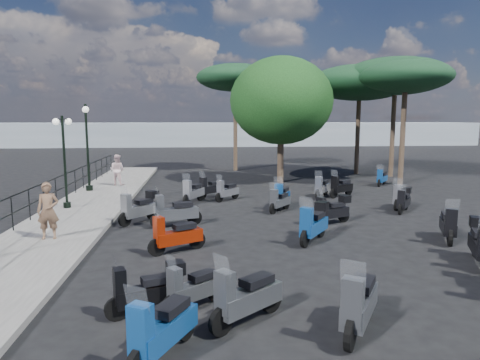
{
  "coord_description": "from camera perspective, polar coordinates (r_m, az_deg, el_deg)",
  "views": [
    {
      "loc": [
        -1.89,
        -12.93,
        3.66
      ],
      "look_at": [
        -0.34,
        3.89,
        1.2
      ],
      "focal_mm": 32.0,
      "sensor_mm": 36.0,
      "label": 1
    }
  ],
  "objects": [
    {
      "name": "sidewalk",
      "position": [
        16.96,
        -20.97,
        -4.47
      ],
      "size": [
        3.0,
        30.0,
        0.15
      ],
      "primitive_type": "cube",
      "color": "#615F5C",
      "rests_on": "ground"
    },
    {
      "name": "lamp_post_2",
      "position": [
        21.86,
        -19.72,
        4.82
      ],
      "size": [
        0.54,
        1.19,
        4.16
      ],
      "rotation": [
        0.0,
        0.0,
        0.27
      ],
      "color": "black",
      "rests_on": "sidewalk"
    },
    {
      "name": "lamp_post_1",
      "position": [
        17.96,
        -22.38,
        3.0
      ],
      "size": [
        0.48,
        1.03,
        3.6
      ],
      "rotation": [
        0.0,
        0.0,
        -0.28
      ],
      "color": "black",
      "rests_on": "sidewalk"
    },
    {
      "name": "scooter_18",
      "position": [
        15.18,
        12.19,
        -4.0
      ],
      "size": [
        1.5,
        0.86,
        1.28
      ],
      "rotation": [
        0.0,
        0.0,
        1.99
      ],
      "color": "black",
      "rests_on": "ground"
    },
    {
      "name": "scooter_17",
      "position": [
        14.29,
        26.02,
        -5.44
      ],
      "size": [
        0.9,
        1.61,
        1.37
      ],
      "rotation": [
        0.0,
        0.0,
        2.71
      ],
      "color": "black",
      "rests_on": "ground"
    },
    {
      "name": "scooter_10",
      "position": [
        19.75,
        -3.91,
        -1.11
      ],
      "size": [
        1.27,
        1.12,
        1.27
      ],
      "rotation": [
        0.0,
        0.0,
        2.28
      ],
      "color": "black",
      "rests_on": "ground"
    },
    {
      "name": "scooter_8",
      "position": [
        16.83,
        5.27,
        -2.85
      ],
      "size": [
        1.02,
        1.24,
        1.21
      ],
      "rotation": [
        0.0,
        0.0,
        2.46
      ],
      "color": "black",
      "rests_on": "ground"
    },
    {
      "name": "scooter_14",
      "position": [
        17.55,
        5.6,
        -2.22
      ],
      "size": [
        0.91,
        1.59,
        1.36
      ],
      "rotation": [
        0.0,
        0.0,
        2.7
      ],
      "color": "black",
      "rests_on": "ground"
    },
    {
      "name": "scooter_3",
      "position": [
        14.64,
        -8.67,
        -4.29
      ],
      "size": [
        1.74,
        0.79,
        1.43
      ],
      "rotation": [
        0.0,
        0.0,
        1.88
      ],
      "color": "black",
      "rests_on": "ground"
    },
    {
      "name": "broadleaf_tree",
      "position": [
        24.34,
        5.52,
        10.45
      ],
      "size": [
        5.74,
        5.74,
        7.04
      ],
      "color": "#38281E",
      "rests_on": "ground"
    },
    {
      "name": "pine_2",
      "position": [
        29.98,
        -0.64,
        13.43
      ],
      "size": [
        5.32,
        5.32,
        7.31
      ],
      "color": "#38281E",
      "rests_on": "ground"
    },
    {
      "name": "scooter_5",
      "position": [
        18.56,
        -6.28,
        -1.65
      ],
      "size": [
        0.95,
        1.55,
        1.36
      ],
      "rotation": [
        0.0,
        0.0,
        2.65
      ],
      "color": "black",
      "rests_on": "ground"
    },
    {
      "name": "woman",
      "position": [
        13.65,
        -24.22,
        -3.76
      ],
      "size": [
        0.66,
        0.48,
        1.67
      ],
      "primitive_type": "imported",
      "rotation": [
        0.0,
        0.0,
        0.13
      ],
      "color": "brown",
      "rests_on": "sidewalk"
    },
    {
      "name": "pedestrian_far",
      "position": [
        23.3,
        -16.07,
        1.3
      ],
      "size": [
        0.94,
        0.83,
        1.61
      ],
      "primitive_type": "imported",
      "rotation": [
        0.0,
        0.0,
        2.82
      ],
      "color": "silver",
      "rests_on": "sidewalk"
    },
    {
      "name": "scooter_1",
      "position": [
        8.52,
        -6.24,
        -14.21
      ],
      "size": [
        1.23,
        0.98,
        1.18
      ],
      "rotation": [
        0.0,
        0.0,
        2.22
      ],
      "color": "black",
      "rests_on": "ground"
    },
    {
      "name": "pine_1",
      "position": [
        28.43,
        20.03,
        12.83
      ],
      "size": [
        6.49,
        6.49,
        7.3
      ],
      "color": "#38281E",
      "rests_on": "ground"
    },
    {
      "name": "scooter_24",
      "position": [
        17.9,
        21.0,
        -2.6
      ],
      "size": [
        1.03,
        1.28,
        1.2
      ],
      "rotation": [
        0.0,
        0.0,
        2.49
      ],
      "color": "black",
      "rests_on": "ground"
    },
    {
      "name": "scooter_4",
      "position": [
        15.41,
        -13.28,
        -3.66
      ],
      "size": [
        1.28,
        1.45,
        1.41
      ],
      "rotation": [
        0.0,
        0.0,
        2.44
      ],
      "color": "black",
      "rests_on": "ground"
    },
    {
      "name": "pine_0",
      "position": [
        29.05,
        15.66,
        12.35
      ],
      "size": [
        6.5,
        6.5,
        7.02
      ],
      "color": "#38281E",
      "rests_on": "ground"
    },
    {
      "name": "scooter_13",
      "position": [
        12.93,
        9.82,
        -5.76
      ],
      "size": [
        1.23,
        1.58,
        1.46
      ],
      "rotation": [
        0.0,
        0.0,
        2.51
      ],
      "color": "black",
      "rests_on": "ground"
    },
    {
      "name": "scooter_11",
      "position": [
        7.83,
        15.55,
        -15.71
      ],
      "size": [
        1.11,
        1.65,
        1.49
      ],
      "rotation": [
        0.0,
        0.0,
        2.59
      ],
      "color": "black",
      "rests_on": "ground"
    },
    {
      "name": "scooter_6",
      "position": [
        8.42,
        -12.23,
        -14.21
      ],
      "size": [
        1.49,
        0.78,
        1.24
      ],
      "rotation": [
        0.0,
        0.0,
        1.95
      ],
      "color": "black",
      "rests_on": "ground"
    },
    {
      "name": "scooter_19",
      "position": [
        20.17,
        10.84,
        -1.01
      ],
      "size": [
        1.0,
        1.42,
        1.3
      ],
      "rotation": [
        0.0,
        0.0,
        2.56
      ],
      "color": "black",
      "rests_on": "ground"
    },
    {
      "name": "scooter_20",
      "position": [
        20.46,
        13.31,
        -0.95
      ],
      "size": [
        1.39,
        1.06,
        1.31
      ],
      "rotation": [
        0.0,
        0.0,
        2.2
      ],
      "color": "black",
      "rests_on": "ground"
    },
    {
      "name": "railing",
      "position": [
        17.03,
        -25.51,
        -1.87
      ],
      "size": [
        0.04,
        26.04,
        1.1
      ],
      "color": "black",
      "rests_on": "sidewalk"
    },
    {
      "name": "scooter_0",
      "position": [
        7.88,
        0.82,
        -15.43
      ],
      "size": [
        1.45,
        1.21,
        1.42
      ],
      "rotation": [
        0.0,
        0.0,
        2.25
      ],
      "color": "black",
      "rests_on": "ground"
    },
    {
      "name": "scooter_9",
      "position": [
        19.02,
        -1.76,
        -1.51
      ],
      "size": [
        1.13,
        1.16,
        1.22
      ],
      "rotation": [
        0.0,
        0.0,
        2.37
      ],
      "color": "black",
      "rests_on": "ground"
    },
    {
      "name": "scooter_26",
      "position": [
        24.5,
        18.39,
        0.24
      ],
      "size": [
        0.99,
        1.24,
        1.19
      ],
      "rotation": [
        0.0,
        0.0,
        2.48
      ],
      "color": "black",
      "rests_on": "ground"
    },
    {
      "name": "scooter_22",
      "position": [
        12.44,
        29.4,
        -7.35
      ],
      "size": [
        0.97,
        1.67,
        1.42
      ],
      "rotation": [
        0.0,
        0.0,
        2.7
      ],
      "color": "black",
      "rests_on": "ground"
    },
    {
      "name": "distant_hills",
      "position": [
        58.0,
        -3.41,
        6.15
      ],
      "size": [
        70.0,
        8.0,
        3.0
      ],
      "primitive_type": "cube",
      "color": "gray",
      "rests_on": "ground"
    },
    {
      "name": "scooter_25",
      "position": [
        18.56,
        20.66,
        -2.19
      ],
      "size": [
        1.16,
        1.31,
        1.31
      ],
      "rotation": [
        0.0,
        0.0,
        2.42
      ],
      "color": "black",
      "rests_on": "ground"
    },
    {
      "name": "pine_3",
      "position": [
        25.12,
        21.23,
        12.67
      ],
      "size": [
        4.87,
        4.87,
        6.7
      ],
      "color": "#38281E",
      "rests_on": "ground"
    },
    {
      "name": "ground",
      "position": [
        13.57,
        2.97,
        -7.38
      ],
      "size": [
        120.0,
        120.0,
        0.0
      ],
      "primitive_type": "plane",
      "color": "black",
      "rests_on": "ground"
    },
    {
      "name": "scooter_2",
      "position": [
        11.88,
        -8.55,
        -7.38
      ],
      "size": [
        1.54,
        0.96,
        1.35
      ],
      "rotation": [
        0.0,
        0.0,
        2.07
      ],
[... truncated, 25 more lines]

